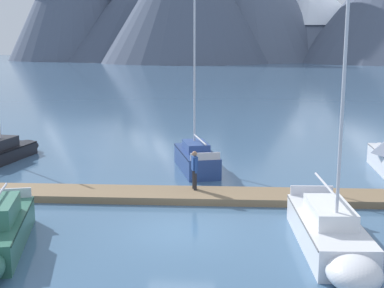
% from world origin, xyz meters
% --- Properties ---
extents(ground_plane, '(700.00, 700.00, 0.00)m').
position_xyz_m(ground_plane, '(0.00, 0.00, 0.00)').
color(ground_plane, '#426689').
extents(mountain_central_massif, '(83.26, 83.26, 46.00)m').
position_xyz_m(mountain_central_massif, '(-33.25, 214.24, 23.60)').
color(mountain_central_massif, '#424C60').
rests_on(mountain_central_massif, ground).
extents(mountain_rear_spur, '(71.96, 71.96, 36.13)m').
position_xyz_m(mountain_rear_spur, '(35.67, 217.14, 19.43)').
color(mountain_rear_spur, slate).
rests_on(mountain_rear_spur, ground).
extents(dock, '(26.57, 2.53, 0.30)m').
position_xyz_m(dock, '(0.00, 4.00, 0.15)').
color(dock, '#846B4C').
rests_on(dock, ground).
extents(sailboat_nearest_berth, '(2.56, 7.10, 6.70)m').
position_xyz_m(sailboat_nearest_berth, '(-11.17, 10.28, 0.53)').
color(sailboat_nearest_berth, black).
rests_on(sailboat_nearest_berth, ground).
extents(sailboat_mid_dock_port, '(2.97, 6.06, 9.38)m').
position_xyz_m(sailboat_mid_dock_port, '(-0.17, 9.63, 0.64)').
color(sailboat_mid_dock_port, navy).
rests_on(sailboat_mid_dock_port, ground).
extents(sailboat_mid_dock_starboard, '(2.06, 6.68, 8.69)m').
position_xyz_m(sailboat_mid_dock_starboard, '(4.97, -1.44, 0.61)').
color(sailboat_mid_dock_starboard, white).
rests_on(sailboat_mid_dock_starboard, ground).
extents(person_on_dock, '(0.32, 0.57, 1.69)m').
position_xyz_m(person_on_dock, '(0.23, 4.43, 1.26)').
color(person_on_dock, '#232328').
rests_on(person_on_dock, dock).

